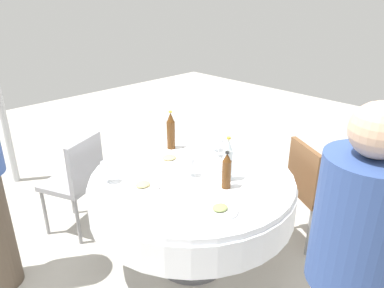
% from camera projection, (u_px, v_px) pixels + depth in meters
% --- Properties ---
extents(ground_plane, '(10.00, 10.00, 0.00)m').
position_uv_depth(ground_plane, '(192.00, 259.00, 2.82)').
color(ground_plane, '#B7B2A8').
extents(dining_table, '(1.46, 1.46, 0.74)m').
position_uv_depth(dining_table, '(192.00, 193.00, 2.59)').
color(dining_table, white).
rests_on(dining_table, ground_plane).
extents(bottle_brown_left, '(0.07, 0.07, 0.32)m').
position_uv_depth(bottle_brown_left, '(171.00, 131.00, 2.91)').
color(bottle_brown_left, '#593314').
rests_on(bottle_brown_left, dining_table).
extents(bottle_brown_east, '(0.06, 0.06, 0.26)m').
position_uv_depth(bottle_brown_east, '(227.00, 171.00, 2.33)').
color(bottle_brown_east, '#593314').
rests_on(bottle_brown_east, dining_table).
extents(bottle_clear_inner, '(0.07, 0.07, 0.32)m').
position_uv_depth(bottle_clear_inner, '(228.00, 160.00, 2.42)').
color(bottle_clear_inner, silver).
rests_on(bottle_clear_inner, dining_table).
extents(wine_glass_south, '(0.07, 0.07, 0.14)m').
position_uv_depth(wine_glass_south, '(190.00, 163.00, 2.48)').
color(wine_glass_south, white).
rests_on(wine_glass_south, dining_table).
extents(wine_glass_right, '(0.08, 0.08, 0.16)m').
position_uv_depth(wine_glass_right, '(219.00, 143.00, 2.77)').
color(wine_glass_right, white).
rests_on(wine_glass_right, dining_table).
extents(wine_glass_rear, '(0.08, 0.08, 0.14)m').
position_uv_depth(wine_glass_rear, '(215.00, 140.00, 2.87)').
color(wine_glass_rear, white).
rests_on(wine_glass_rear, dining_table).
extents(wine_glass_mid, '(0.07, 0.07, 0.15)m').
position_uv_depth(wine_glass_mid, '(106.00, 168.00, 2.40)').
color(wine_glass_mid, white).
rests_on(wine_glass_mid, dining_table).
extents(plate_north, '(0.21, 0.21, 0.04)m').
position_uv_depth(plate_north, '(220.00, 210.00, 2.11)').
color(plate_north, white).
rests_on(plate_north, dining_table).
extents(plate_near, '(0.22, 0.22, 0.04)m').
position_uv_depth(plate_near, '(143.00, 186.00, 2.37)').
color(plate_near, white).
rests_on(plate_near, dining_table).
extents(plate_front, '(0.24, 0.24, 0.04)m').
position_uv_depth(plate_front, '(169.00, 159.00, 2.75)').
color(plate_front, white).
rests_on(plate_front, dining_table).
extents(knife_east, '(0.16, 0.12, 0.00)m').
position_uv_depth(knife_east, '(247.00, 165.00, 2.67)').
color(knife_east, silver).
rests_on(knife_east, dining_table).
extents(fork_inner, '(0.07, 0.18, 0.00)m').
position_uv_depth(fork_inner, '(192.00, 149.00, 2.94)').
color(fork_inner, silver).
rests_on(fork_inner, dining_table).
extents(folded_napkin, '(0.15, 0.15, 0.02)m').
position_uv_depth(folded_napkin, '(213.00, 169.00, 2.60)').
color(folded_napkin, white).
rests_on(folded_napkin, dining_table).
extents(person_left, '(0.34, 0.34, 1.60)m').
position_uv_depth(person_left, '(347.00, 279.00, 1.49)').
color(person_left, slate).
rests_on(person_left, ground_plane).
extents(chair_rear, '(0.53, 0.53, 0.87)m').
position_uv_depth(chair_rear, '(78.00, 177.00, 2.97)').
color(chair_rear, '#99999E').
rests_on(chair_rear, ground_plane).
extents(chair_mid, '(0.55, 0.55, 0.87)m').
position_uv_depth(chair_mid, '(313.00, 186.00, 2.84)').
color(chair_mid, brown).
rests_on(chair_mid, ground_plane).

